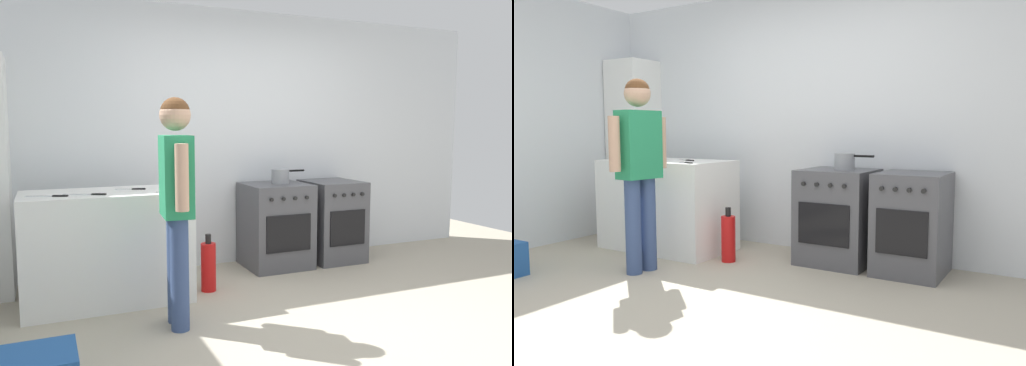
# 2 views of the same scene
# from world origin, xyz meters

# --- Properties ---
(ground_plane) EXTENTS (8.00, 8.00, 0.00)m
(ground_plane) POSITION_xyz_m (0.00, 0.00, 0.00)
(ground_plane) COLOR #ADA38E
(back_wall) EXTENTS (6.00, 0.10, 2.60)m
(back_wall) POSITION_xyz_m (0.00, 1.95, 1.30)
(back_wall) COLOR silver
(back_wall) RESTS_ON ground
(counter_unit) EXTENTS (1.30, 0.70, 0.90)m
(counter_unit) POSITION_xyz_m (-1.35, 1.20, 0.45)
(counter_unit) COLOR white
(counter_unit) RESTS_ON ground
(oven_left) EXTENTS (0.63, 0.62, 0.85)m
(oven_left) POSITION_xyz_m (0.35, 1.58, 0.43)
(oven_left) COLOR #4C4C51
(oven_left) RESTS_ON ground
(oven_right) EXTENTS (0.55, 0.62, 0.85)m
(oven_right) POSITION_xyz_m (1.02, 1.58, 0.43)
(oven_right) COLOR #4C4C51
(oven_right) RESTS_ON ground
(pot) EXTENTS (0.36, 0.18, 0.15)m
(pot) POSITION_xyz_m (0.41, 1.59, 0.92)
(pot) COLOR gray
(pot) RESTS_ON oven_left
(knife_chef) EXTENTS (0.30, 0.13, 0.01)m
(knife_chef) POSITION_xyz_m (-1.77, 1.06, 0.90)
(knife_chef) COLOR silver
(knife_chef) RESTS_ON counter_unit
(knife_utility) EXTENTS (0.25, 0.10, 0.01)m
(knife_utility) POSITION_xyz_m (-1.13, 1.25, 0.90)
(knife_utility) COLOR silver
(knife_utility) RESTS_ON counter_unit
(knife_paring) EXTENTS (0.21, 0.10, 0.01)m
(knife_paring) POSITION_xyz_m (-0.87, 0.95, 0.91)
(knife_paring) COLOR silver
(knife_paring) RESTS_ON counter_unit
(knife_carving) EXTENTS (0.32, 0.16, 0.01)m
(knife_carving) POSITION_xyz_m (-1.51, 1.06, 0.90)
(knife_carving) COLOR silver
(knife_carving) RESTS_ON counter_unit
(person) EXTENTS (0.23, 0.57, 1.62)m
(person) POSITION_xyz_m (-0.96, 0.45, 0.97)
(person) COLOR #384C7A
(person) RESTS_ON ground
(fire_extinguisher) EXTENTS (0.13, 0.13, 0.50)m
(fire_extinguisher) POSITION_xyz_m (-0.52, 1.10, 0.22)
(fire_extinguisher) COLOR red
(fire_extinguisher) RESTS_ON ground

